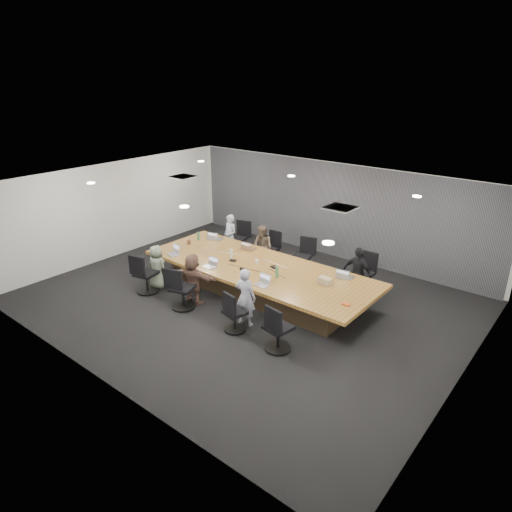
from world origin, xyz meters
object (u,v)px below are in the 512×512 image
Objects in this scene: laptop_3 at (346,277)px; canvas_bag at (325,281)px; person_0 at (230,237)px; laptop_4 at (173,254)px; stapler at (242,269)px; chair_7 at (278,331)px; bottle_clear at (231,253)px; chair_5 at (183,291)px; bottle_green_left at (199,236)px; laptop_1 at (250,248)px; laptop_5 at (209,267)px; chair_4 at (146,277)px; snack_packet at (346,304)px; chair_0 at (238,241)px; person_4 at (157,267)px; bottle_green_right at (277,272)px; conference_table at (259,279)px; person_6 at (245,297)px; mug_brown at (189,242)px; chair_3 at (363,277)px; laptop_6 at (261,285)px; chair_6 at (235,315)px; person_1 at (263,247)px; laptop_0 at (217,239)px; person_3 at (357,273)px; chair_2 at (302,259)px; person_5 at (193,279)px; chair_1 at (270,252)px.

canvas_bag is (-0.19, -0.63, 0.07)m from laptop_3.
laptop_4 is at bearing -82.75° from person_0.
stapler is at bearing -32.29° from person_0.
chair_7 is 3.29m from bottle_clear.
chair_5 is 2.69m from bottle_green_left.
canvas_bag is at bearing 161.73° from laptop_1.
chair_4 is at bearing -145.74° from laptop_5.
chair_0 is at bearing 156.15° from snack_packet.
person_4 is at bearing -174.99° from chair_7.
laptop_3 is (4.15, -0.55, 0.08)m from person_0.
person_0 reaches higher than snack_packet.
bottle_green_right reaches higher than bottle_green_left.
chair_4 is 1.33m from chair_5.
laptop_3 is 1.15× the size of canvas_bag.
chair_5 is (-0.91, -1.70, 0.03)m from conference_table.
person_6 reaches higher than mug_brown.
laptop_1 is 1.63m from bottle_green_left.
laptop_6 is (-1.26, -2.50, 0.31)m from chair_3.
bottle_clear is at bearing 27.72° from chair_3.
chair_6 is 0.59× the size of person_1.
conference_table is 2.71m from snack_packet.
canvas_bag is at bearing 12.44° from chair_4.
person_1 is (1.22, 0.55, -0.12)m from laptop_0.
mug_brown is 0.43× the size of canvas_bag.
person_6 is (0.00, 0.35, 0.30)m from chair_6.
chair_5 is at bearing 156.65° from person_4.
laptop_1 is at bearing 26.76° from mug_brown.
bottle_clear is (1.25, -0.79, 0.11)m from laptop_0.
person_1 is at bearing -173.09° from person_3.
laptop_6 is at bearing 130.82° from laptop_1.
chair_4 reaches higher than conference_table.
laptop_4 is at bearing 45.71° from laptop_1.
bottle_green_left is (-3.24, 1.22, 0.11)m from laptop_6.
person_1 is 7.88× the size of snack_packet.
stapler is (0.75, -0.44, -0.09)m from bottle_clear.
laptop_6 is (2.96, 0.90, 0.32)m from chair_4.
chair_0 is 2.14m from bottle_clear.
person_4 is at bearing -140.49° from person_3.
chair_2 is 0.98× the size of chair_5.
chair_7 is at bearing 12.10° from chair_6.
person_5 reaches higher than person_1.
mug_brown is at bearing 121.09° from laptop_4.
laptop_0 is 1.39× the size of bottle_green_left.
laptop_0 is (-1.22, -0.90, 0.39)m from chair_1.
person_4 is at bearing -11.23° from person_5.
laptop_0 and laptop_5 have the same top height.
person_6 reaches higher than laptop_1.
conference_table is 8.10× the size of chair_6.
person_4 is (-4.10, 0.35, 0.15)m from chair_7.
chair_1 is at bearing 47.31° from mug_brown.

